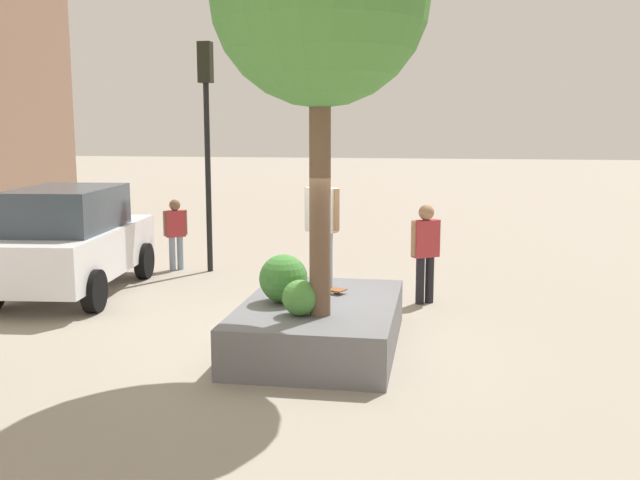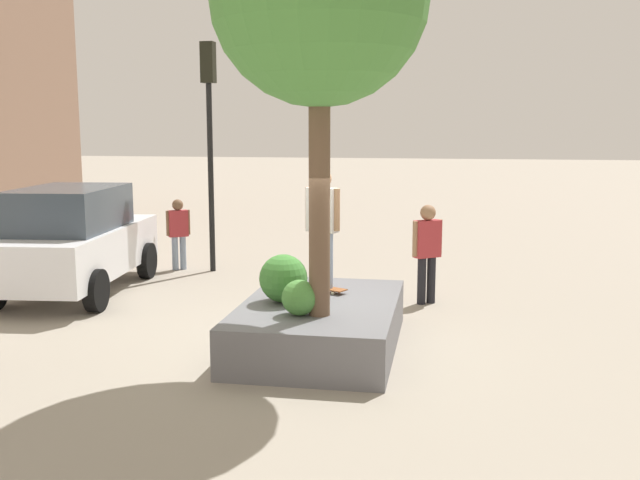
# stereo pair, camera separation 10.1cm
# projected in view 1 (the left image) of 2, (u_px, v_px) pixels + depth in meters

# --- Properties ---
(ground_plane) EXTENTS (120.00, 120.00, 0.00)m
(ground_plane) POSITION_uv_depth(u_px,v_px,m) (308.00, 342.00, 10.76)
(ground_plane) COLOR #9E9384
(planter_ledge) EXTENTS (3.35, 2.18, 0.67)m
(planter_ledge) POSITION_uv_depth(u_px,v_px,m) (320.00, 325.00, 10.48)
(planter_ledge) COLOR slate
(planter_ledge) RESTS_ON ground
(boxwood_shrub) EXTENTS (0.69, 0.69, 0.69)m
(boxwood_shrub) POSITION_uv_depth(u_px,v_px,m) (283.00, 279.00, 10.36)
(boxwood_shrub) COLOR #3D7A33
(boxwood_shrub) RESTS_ON planter_ledge
(hedge_clump) EXTENTS (0.48, 0.48, 0.48)m
(hedge_clump) POSITION_uv_depth(u_px,v_px,m) (300.00, 298.00, 9.67)
(hedge_clump) COLOR #4C8C3D
(hedge_clump) RESTS_ON planter_ledge
(skateboard) EXTENTS (0.55, 0.81, 0.07)m
(skateboard) POSITION_uv_depth(u_px,v_px,m) (322.00, 288.00, 11.08)
(skateboard) COLOR brown
(skateboard) RESTS_ON planter_ledge
(skateboarder) EXTENTS (0.38, 0.56, 1.79)m
(skateboarder) POSITION_uv_depth(u_px,v_px,m) (322.00, 220.00, 10.91)
(skateboarder) COLOR #8C9EB7
(skateboarder) RESTS_ON skateboard
(sedan_parked) EXTENTS (4.53, 2.39, 2.03)m
(sedan_parked) POSITION_uv_depth(u_px,v_px,m) (71.00, 240.00, 13.71)
(sedan_parked) COLOR white
(sedan_parked) RESTS_ON ground
(traffic_light_corner) EXTENTS (0.35, 0.29, 4.90)m
(traffic_light_corner) POSITION_uv_depth(u_px,v_px,m) (207.00, 118.00, 15.49)
(traffic_light_corner) COLOR black
(traffic_light_corner) RESTS_ON ground
(passerby_with_bag) EXTENTS (0.38, 0.46, 1.57)m
(passerby_with_bag) POSITION_uv_depth(u_px,v_px,m) (175.00, 229.00, 16.00)
(passerby_with_bag) COLOR #8C9EB7
(passerby_with_bag) RESTS_ON ground
(bystander_watching) EXTENTS (0.44, 0.51, 1.78)m
(bystander_watching) POSITION_uv_depth(u_px,v_px,m) (426.00, 247.00, 12.96)
(bystander_watching) COLOR black
(bystander_watching) RESTS_ON ground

